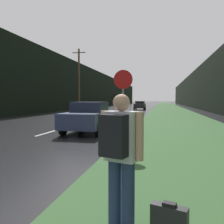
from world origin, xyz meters
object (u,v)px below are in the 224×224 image
stop_sign (123,101)px  car_passing_far (140,105)px  car_passing_near (89,117)px  hitchhiker_with_backpack (120,152)px  suitcase (169,221)px

stop_sign → car_passing_far: size_ratio=0.59×
car_passing_near → car_passing_far: bearing=-90.0°
hitchhiker_with_backpack → suitcase: bearing=14.3°
suitcase → car_passing_near: size_ratio=0.11×
car_passing_near → car_passing_far: (-0.00, 28.66, -0.03)m
hitchhiker_with_backpack → car_passing_far: size_ratio=0.39×
car_passing_far → car_passing_near: bearing=90.0°
car_passing_near → hitchhiker_with_backpack: bearing=109.9°
hitchhiker_with_backpack → suitcase: size_ratio=3.72×
hitchhiker_with_backpack → suitcase: 1.02m
suitcase → car_passing_near: car_passing_near is taller
stop_sign → car_passing_far: 32.63m
suitcase → hitchhiker_with_backpack: bearing=-165.7°
hitchhiker_with_backpack → car_passing_far: bearing=112.8°
suitcase → car_passing_near: bearing=131.2°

